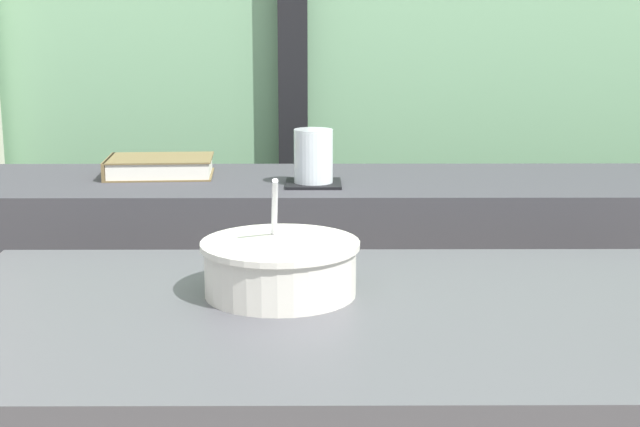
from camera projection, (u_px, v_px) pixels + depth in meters
dark_console_ledge at (307, 375)px, 1.83m from camera, size 2.80×0.35×0.78m
breakfast_table at (348, 406)px, 1.20m from camera, size 1.06×0.59×0.73m
coaster_square at (313, 184)px, 1.69m from camera, size 0.10×0.10×0.00m
juice_glass at (313, 158)px, 1.68m from camera, size 0.07×0.07×0.10m
closed_book at (159, 167)px, 1.78m from camera, size 0.21×0.15×0.04m
soup_bowl at (280, 268)px, 1.23m from camera, size 0.21×0.21×0.16m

